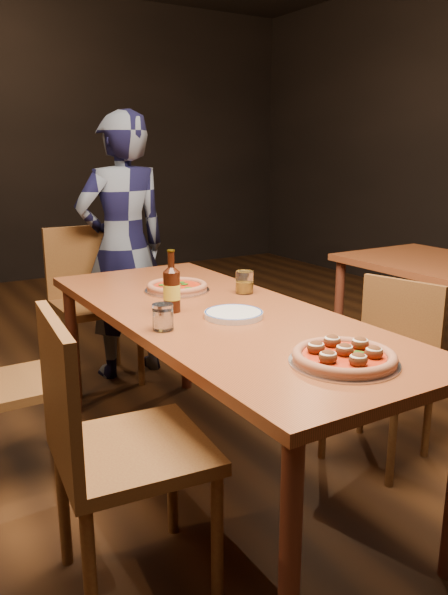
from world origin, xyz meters
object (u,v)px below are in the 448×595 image
water_glass (163,317)px  diner (123,248)px  chair_main_e (379,371)px  beer_bottle (172,290)px  chair_end (96,304)px  amber_glass (245,282)px  chair_main_nw (134,448)px  chair_main_sw (17,383)px  table_main (218,328)px  pizza_margherita (177,287)px  pizza_meatball (344,356)px  plate_stack (234,314)px

water_glass → diner: bearing=73.4°
chair_main_e → beer_bottle: size_ratio=3.43×
chair_end → amber_glass: (0.34, -1.11, 0.31)m
chair_main_nw → beer_bottle: bearing=-31.8°
amber_glass → water_glass: bearing=-151.0°
diner → chair_main_nw: bearing=65.1°
chair_main_e → chair_main_sw: bearing=-131.3°
chair_main_e → chair_end: 1.74m
chair_main_e → water_glass: size_ratio=8.75×
table_main → chair_end: 1.32m
pizza_margherita → water_glass: bearing=-121.8°
chair_main_nw → chair_end: 1.80m
chair_main_nw → pizza_margherita: size_ratio=3.22×
table_main → diner: (0.14, 1.36, 0.13)m
chair_main_e → beer_bottle: beer_bottle is taller
beer_bottle → pizza_margherita: bearing=59.8°
chair_main_sw → beer_bottle: size_ratio=3.47×
chair_main_nw → pizza_meatball: chair_main_nw is taller
table_main → chair_main_nw: bearing=-142.8°
chair_main_sw → pizza_meatball: size_ratio=2.51×
chair_main_e → pizza_meatball: (-0.67, -0.47, 0.35)m
beer_bottle → amber_glass: (0.43, 0.11, -0.04)m
chair_end → beer_bottle: beer_bottle is taller
table_main → chair_main_sw: (-0.73, 0.45, -0.24)m
plate_stack → chair_main_nw: bearing=-150.8°
pizza_margherita → chair_main_sw: bearing=176.7°
pizza_meatball → diner: 2.08m
table_main → plate_stack: bearing=-83.8°
water_glass → diner: size_ratio=0.06×
chair_main_sw → table_main: bearing=-122.8°
pizza_meatball → pizza_margherita: (-0.01, 1.12, -0.00)m
pizza_margherita → plate_stack: size_ratio=1.30×
beer_bottle → diner: size_ratio=0.15×
table_main → beer_bottle: beer_bottle is taller
table_main → beer_bottle: bearing=149.1°
plate_stack → chair_end: bearing=93.5°
pizza_meatball → pizza_margherita: size_ratio=1.13×
chair_main_sw → chair_main_e: bearing=-117.1°
chair_end → water_glass: bearing=-99.2°
pizza_margherita → chair_main_e: bearing=-43.9°
amber_glass → pizza_margherita: bearing=140.7°
chair_main_sw → plate_stack: (0.74, -0.55, 0.33)m
pizza_meatball → plate_stack: size_ratio=1.48×
chair_main_e → chair_end: chair_end is taller
pizza_meatball → plate_stack: bearing=91.7°
chair_main_e → amber_glass: (-0.43, 0.45, 0.37)m
pizza_margherita → diner: size_ratio=0.19×
diner → plate_stack: bearing=81.5°
plate_stack → diner: 1.47m
table_main → chair_main_sw: bearing=148.3°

